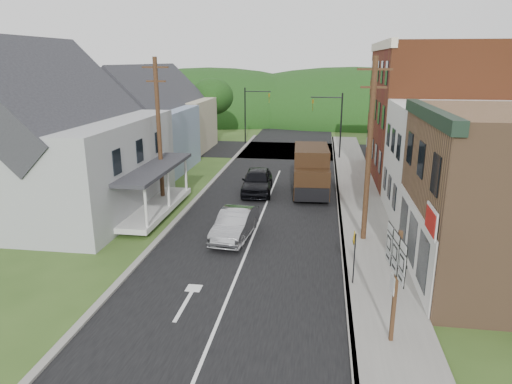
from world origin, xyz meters
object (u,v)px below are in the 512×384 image
at_px(silver_sedan, 235,224).
at_px(delivery_van, 311,171).
at_px(route_sign_cluster, 395,271).
at_px(warning_sign, 354,250).
at_px(dark_sedan, 257,181).

distance_m(silver_sedan, delivery_van, 9.50).
distance_m(delivery_van, route_sign_cluster, 17.32).
height_order(delivery_van, warning_sign, delivery_van).
distance_m(dark_sedan, warning_sign, 14.04).
relative_size(dark_sedan, warning_sign, 2.18).
bearing_deg(delivery_van, dark_sedan, -176.69).
relative_size(delivery_van, warning_sign, 2.55).
bearing_deg(silver_sedan, delivery_van, 72.35).
bearing_deg(silver_sedan, warning_sign, -33.56).
bearing_deg(warning_sign, delivery_van, 112.51).
relative_size(dark_sedan, route_sign_cluster, 1.31).
relative_size(silver_sedan, warning_sign, 1.98).
bearing_deg(route_sign_cluster, dark_sedan, 105.63).
xyz_separation_m(silver_sedan, route_sign_cluster, (6.62, -8.27, 1.84)).
bearing_deg(dark_sedan, route_sign_cluster, -72.13).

